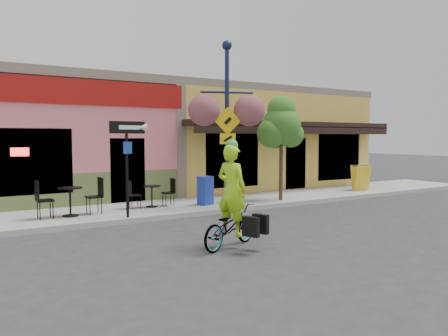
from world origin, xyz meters
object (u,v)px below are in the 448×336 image
object	(u,v)px
bicycle	(230,226)
building	(161,139)
lamp_post	(227,125)
newspaper_box_blue	(205,190)
newspaper_box_grey	(231,190)
one_way_sign	(127,170)
cyclist_rider	(232,202)
street_tree	(281,147)

from	to	relation	value
bicycle	building	bearing A→B (deg)	-37.32
lamp_post	newspaper_box_blue	size ratio (longest dim) A/B	5.56
lamp_post	newspaper_box_grey	xyz separation A→B (m)	(0.62, 0.71, -2.16)
building	newspaper_box_grey	distance (m)	6.28
one_way_sign	newspaper_box_grey	world-z (taller)	one_way_sign
bicycle	one_way_sign	size ratio (longest dim) A/B	0.66
cyclist_rider	newspaper_box_grey	distance (m)	5.34
cyclist_rider	newspaper_box_blue	xyz separation A→B (m)	(1.93, 4.55, -0.35)
cyclist_rider	street_tree	distance (m)	6.27
one_way_sign	newspaper_box_blue	xyz separation A→B (m)	(2.91, 0.85, -0.84)
building	street_tree	bearing A→B (deg)	-75.59
lamp_post	street_tree	distance (m)	2.54
one_way_sign	newspaper_box_blue	bearing A→B (deg)	13.55
bicycle	newspaper_box_blue	size ratio (longest dim) A/B	1.85
building	newspaper_box_grey	world-z (taller)	building
newspaper_box_grey	street_tree	world-z (taller)	street_tree
newspaper_box_blue	street_tree	size ratio (longest dim) A/B	0.25
lamp_post	street_tree	xyz separation A→B (m)	(2.41, 0.30, -0.74)
building	newspaper_box_blue	distance (m)	6.28
newspaper_box_blue	one_way_sign	bearing A→B (deg)	179.80
building	one_way_sign	bearing A→B (deg)	-120.30
newspaper_box_grey	one_way_sign	bearing A→B (deg)	-155.12
cyclist_rider	one_way_sign	distance (m)	3.86
lamp_post	street_tree	world-z (taller)	lamp_post
lamp_post	newspaper_box_blue	distance (m)	2.27
cyclist_rider	newspaper_box_grey	xyz separation A→B (m)	(2.88, 4.48, -0.40)
cyclist_rider	lamp_post	xyz separation A→B (m)	(2.26, 3.77, 1.76)
newspaper_box_grey	street_tree	xyz separation A→B (m)	(1.79, -0.41, 1.42)
cyclist_rider	lamp_post	bearing A→B (deg)	-52.08
building	bicycle	size ratio (longest dim) A/B	10.63
building	bicycle	distance (m)	11.11
bicycle	newspaper_box_grey	distance (m)	5.35
cyclist_rider	street_tree	bearing A→B (deg)	-70.05
cyclist_rider	newspaper_box_grey	bearing A→B (deg)	-53.86
one_way_sign	newspaper_box_grey	bearing A→B (deg)	8.65
cyclist_rider	one_way_sign	world-z (taller)	one_way_sign
building	cyclist_rider	distance (m)	11.02
bicycle	cyclist_rider	world-z (taller)	cyclist_rider
cyclist_rider	newspaper_box_blue	world-z (taller)	cyclist_rider
cyclist_rider	street_tree	xyz separation A→B (m)	(4.67, 4.07, 1.02)
bicycle	street_tree	size ratio (longest dim) A/B	0.47
street_tree	one_way_sign	bearing A→B (deg)	-176.27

